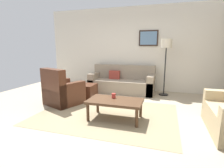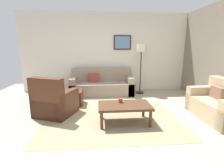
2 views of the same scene
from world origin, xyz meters
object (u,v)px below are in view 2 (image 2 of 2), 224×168
ottoman (72,97)px  cup (120,100)px  couch_loveseat (222,106)px  framed_artwork (122,42)px  armchair_leather (54,103)px  coffee_table (124,107)px  lamp_standing (141,53)px  couch_main (102,85)px

ottoman → cup: size_ratio=5.83×
couch_loveseat → framed_artwork: size_ratio=2.16×
armchair_leather → cup: 1.58m
coffee_table → cup: size_ratio=11.45×
cup → lamp_standing: (0.99, 2.15, 0.95)m
couch_main → lamp_standing: size_ratio=1.23×
couch_loveseat → cup: size_ratio=13.87×
lamp_standing → framed_artwork: (-0.58, 0.45, 0.36)m
couch_main → cup: 2.24m
coffee_table → framed_artwork: bearing=82.9°
armchair_leather → lamp_standing: 3.26m
couch_main → framed_artwork: bearing=27.4°
coffee_table → lamp_standing: size_ratio=0.64×
couch_loveseat → coffee_table: bearing=-179.4°
couch_loveseat → framed_artwork: framed_artwork is taller
couch_loveseat → framed_artwork: 3.61m
ottoman → cup: (1.22, -1.15, 0.26)m
coffee_table → couch_main: bearing=100.4°
armchair_leather → ottoman: bearing=68.1°
couch_main → lamp_standing: bearing=-2.3°
armchair_leather → cup: size_ratio=10.83×
ottoman → cup: 1.69m
couch_loveseat → coffee_table: (-2.22, -0.02, 0.06)m
couch_loveseat → cup: couch_loveseat is taller
couch_main → coffee_table: couch_main is taller
ottoman → couch_loveseat: bearing=-19.7°
couch_main → couch_loveseat: (2.65, -2.31, 0.00)m
coffee_table → lamp_standing: (0.92, 2.27, 1.05)m
coffee_table → framed_artwork: (0.34, 2.73, 1.41)m
armchair_leather → cup: armchair_leather is taller
cup → lamp_standing: lamp_standing is taller
lamp_standing → armchair_leather: bearing=-144.9°
lamp_standing → framed_artwork: framed_artwork is taller
couch_main → lamp_standing: (1.35, -0.05, 1.11)m
couch_main → ottoman: 1.36m
couch_loveseat → coffee_table: couch_loveseat is taller
framed_artwork → cup: bearing=-98.9°
couch_main → lamp_standing: lamp_standing is taller
couch_main → armchair_leather: size_ratio=2.01×
armchair_leather → ottoman: 0.83m
lamp_standing → ottoman: bearing=-155.7°
couch_main → armchair_leather: (-1.17, -1.82, 0.01)m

